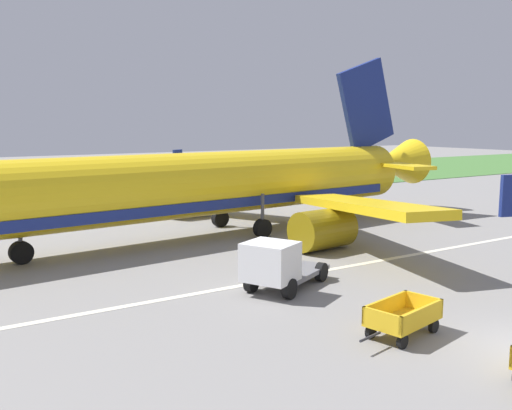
% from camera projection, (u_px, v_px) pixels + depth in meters
% --- Properties ---
extents(grass_strip, '(220.00, 28.00, 0.06)m').
position_uv_depth(grass_strip, '(77.00, 188.00, 58.35)').
color(grass_strip, '#477A38').
rests_on(grass_strip, ground).
extents(apron_stripe, '(120.00, 0.36, 0.01)m').
position_uv_depth(apron_stripe, '(316.00, 272.00, 25.59)').
color(apron_stripe, silver).
rests_on(apron_stripe, ground).
extents(airplane, '(37.67, 30.29, 11.34)m').
position_uv_depth(airplane, '(220.00, 184.00, 33.71)').
color(airplane, yellow).
rests_on(airplane, ground).
extents(baggage_cart_second_in_row, '(3.63, 1.88, 1.07)m').
position_uv_depth(baggage_cart_second_in_row, '(403.00, 317.00, 17.93)').
color(baggage_cart_second_in_row, gold).
rests_on(baggage_cart_second_in_row, ground).
extents(service_truck_beside_carts, '(4.77, 3.63, 2.10)m').
position_uv_depth(service_truck_beside_carts, '(276.00, 265.00, 22.47)').
color(service_truck_beside_carts, slate).
rests_on(service_truck_beside_carts, ground).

